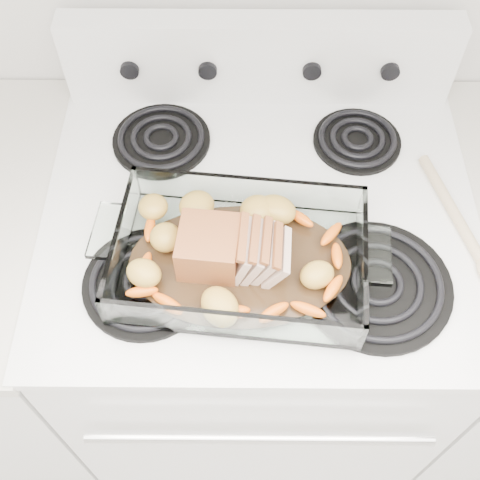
{
  "coord_description": "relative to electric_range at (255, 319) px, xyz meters",
  "views": [
    {
      "loc": [
        -0.03,
        1.01,
        1.8
      ],
      "look_at": [
        -0.04,
        1.55,
        0.99
      ],
      "focal_mm": 45.0,
      "sensor_mm": 36.0,
      "label": 1
    }
  ],
  "objects": [
    {
      "name": "baking_dish",
      "position": [
        -0.04,
        -0.13,
        0.48
      ],
      "size": [
        0.4,
        0.26,
        0.08
      ],
      "rotation": [
        0.0,
        0.0,
        -0.1
      ],
      "color": "white",
      "rests_on": "electric_range"
    },
    {
      "name": "wooden_spoon",
      "position": [
        0.37,
        -0.08,
        0.46
      ],
      "size": [
        0.12,
        0.29,
        0.02
      ],
      "rotation": [
        0.0,
        0.0,
        0.26
      ],
      "color": "beige",
      "rests_on": "electric_range"
    },
    {
      "name": "pork_roast",
      "position": [
        -0.06,
        -0.13,
        0.51
      ],
      "size": [
        0.18,
        0.1,
        0.08
      ],
      "rotation": [
        0.0,
        0.0,
        -0.31
      ],
      "color": "brown",
      "rests_on": "baking_dish"
    },
    {
      "name": "roast_vegetables",
      "position": [
        -0.04,
        -0.09,
        0.49
      ],
      "size": [
        0.36,
        0.2,
        0.04
      ],
      "rotation": [
        0.0,
        0.0,
        0.3
      ],
      "color": "#FF5200",
      "rests_on": "baking_dish"
    },
    {
      "name": "electric_range",
      "position": [
        0.0,
        0.0,
        0.0
      ],
      "size": [
        0.78,
        0.7,
        1.12
      ],
      "color": "white",
      "rests_on": "ground"
    }
  ]
}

